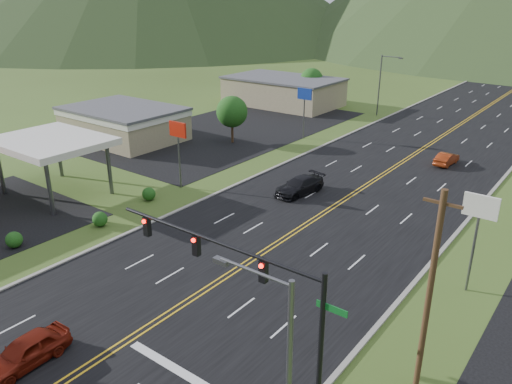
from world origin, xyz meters
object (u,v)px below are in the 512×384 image
Objects in this scene: gas_canopy at (50,143)px; car_red_near at (26,352)px; traffic_signal at (245,277)px; streetlight_east at (281,374)px; car_red_far at (447,159)px; car_dark_mid at (299,186)px; streetlight_west at (382,81)px.

gas_canopy is 2.27× the size of car_red_near.
streetlight_east is (4.70, -4.00, -0.15)m from traffic_signal.
car_red_near is 1.10× the size of car_red_far.
traffic_signal is 1.31× the size of gas_canopy.
car_dark_mid reaches higher than car_red_near.
car_dark_mid is at bearing 120.94° from streetlight_east.
car_red_far is at bearing -48.46° from streetlight_west.
car_red_far is at bearing 99.52° from streetlight_east.
streetlight_east is 0.90× the size of gas_canopy.
car_dark_mid is (-15.24, 25.43, -4.41)m from streetlight_east.
streetlight_east is 2.24× the size of car_red_far.
traffic_signal reaches higher than car_dark_mid.
traffic_signal is 2.47× the size of car_dark_mid.
streetlight_east is at bearing 103.23° from car_red_far.
gas_canopy reaches higher than car_dark_mid.
car_dark_mid is at bearing 91.03° from car_red_near.
car_dark_mid is at bearing 116.20° from traffic_signal.
gas_canopy is (-10.32, -48.00, -0.31)m from streetlight_west.
traffic_signal is at bearing 97.27° from car_red_far.
car_dark_mid is (-1.54, 27.59, 0.02)m from car_red_near.
streetlight_west is 62.99m from car_red_near.
car_dark_mid is at bearing -77.57° from streetlight_west.
streetlight_east reaches higher than car_dark_mid.
gas_canopy is 24.43m from car_red_near.
gas_canopy reaches higher than car_red_far.
car_red_near is (-13.70, -2.16, -4.43)m from streetlight_east.
streetlight_west is at bearing 96.22° from car_red_near.
traffic_signal is 1.46× the size of streetlight_east.
streetlight_east is at bearing -19.88° from gas_canopy.
streetlight_east is 2.04× the size of car_red_near.
gas_canopy is 1.88× the size of car_dark_mid.
traffic_signal is 3.26× the size of car_red_far.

